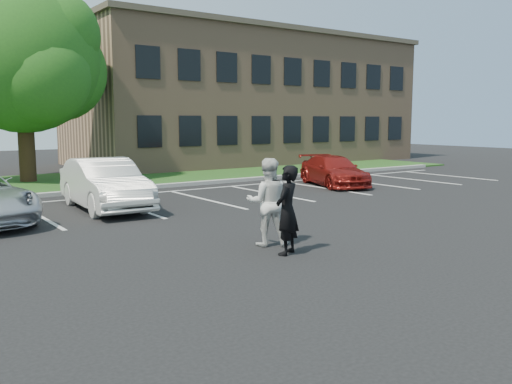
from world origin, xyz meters
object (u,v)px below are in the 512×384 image
man_white_shirt (268,202)px  car_red_compact (334,171)px  car_white_sedan (105,184)px  office_building (245,99)px  tree (23,60)px  man_black_suit (287,210)px

man_white_shirt → car_red_compact: man_white_shirt is taller
car_white_sedan → car_red_compact: size_ratio=1.11×
office_building → car_red_compact: 14.81m
tree → man_white_shirt: (1.39, -15.94, -4.37)m
man_white_shirt → car_white_sedan: size_ratio=0.40×
office_building → car_red_compact: (-4.70, -13.59, -3.53)m
man_black_suit → car_red_compact: size_ratio=0.43×
tree → car_white_sedan: bearing=-88.9°
car_red_compact → man_black_suit: bearing=-119.9°
man_black_suit → man_white_shirt: bearing=-130.2°
man_black_suit → office_building: bearing=-152.4°
car_white_sedan → car_red_compact: car_white_sedan is taller
office_building → car_white_sedan: (-14.79, -13.99, -3.36)m
office_building → man_black_suit: bearing=-122.3°
man_black_suit → car_red_compact: bearing=-168.1°
man_black_suit → car_white_sedan: 7.81m
man_black_suit → car_white_sedan: bearing=-112.3°
car_red_compact → tree: bearing=157.8°
man_black_suit → man_white_shirt: 0.90m
tree → car_red_compact: bearing=-40.2°
man_black_suit → car_red_compact: man_black_suit is taller
tree → man_white_shirt: tree is taller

